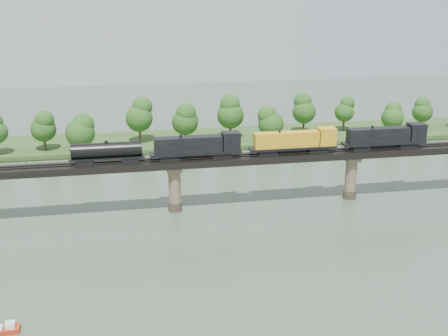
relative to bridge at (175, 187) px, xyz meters
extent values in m
plane|color=#39493A|center=(0.00, -30.00, -5.46)|extent=(400.00, 400.00, 0.00)
cube|color=#29451B|center=(0.00, 55.00, -4.66)|extent=(300.00, 24.00, 1.60)
cylinder|color=#473A2D|center=(0.00, 0.00, -4.46)|extent=(3.00, 3.00, 2.00)
cylinder|color=#7A6850|center=(0.00, 0.00, 0.04)|extent=(2.60, 2.60, 9.00)
cube|color=#7A6850|center=(0.00, 0.00, 4.04)|extent=(3.20, 3.20, 1.00)
cylinder|color=#473A2D|center=(40.00, 0.00, -4.46)|extent=(3.00, 3.00, 2.00)
cylinder|color=#7A6850|center=(40.00, 0.00, 0.04)|extent=(2.60, 2.60, 9.00)
cube|color=#7A6850|center=(40.00, 0.00, 4.04)|extent=(3.20, 3.20, 1.00)
cube|color=black|center=(0.00, 0.00, 5.29)|extent=(220.00, 5.00, 1.50)
cube|color=black|center=(0.00, -0.75, 6.12)|extent=(220.00, 0.12, 0.16)
cube|color=black|center=(0.00, 0.75, 6.12)|extent=(220.00, 0.12, 0.16)
cube|color=black|center=(0.00, -2.40, 6.74)|extent=(220.00, 0.10, 0.10)
cube|color=black|center=(0.00, 2.40, 6.74)|extent=(220.00, 0.10, 0.10)
cube|color=black|center=(0.00, -2.40, 6.39)|extent=(0.08, 0.08, 0.70)
cube|color=black|center=(0.00, 2.40, 6.39)|extent=(0.08, 0.08, 0.70)
cylinder|color=#382619|center=(-32.24, 48.84, -2.19)|extent=(0.70, 0.70, 3.34)
sphere|color=#1C4614|center=(-32.24, 48.84, 2.27)|extent=(7.18, 7.18, 7.18)
sphere|color=#1C4614|center=(-32.24, 48.84, 5.06)|extent=(5.39, 5.39, 5.39)
cylinder|color=#382619|center=(-22.01, 46.15, -2.45)|extent=(0.70, 0.70, 2.83)
sphere|color=#1C4614|center=(-22.01, 46.15, 1.32)|extent=(8.26, 8.26, 8.26)
sphere|color=#1C4614|center=(-22.01, 46.15, 3.68)|extent=(6.19, 6.19, 6.19)
cylinder|color=#382619|center=(-5.04, 52.68, -1.88)|extent=(0.70, 0.70, 3.96)
sphere|color=#1C4614|center=(-5.04, 52.68, 3.41)|extent=(8.07, 8.07, 8.07)
sphere|color=#1C4614|center=(-5.04, 52.68, 6.71)|extent=(6.05, 6.05, 6.05)
cylinder|color=#382619|center=(8.52, 51.14, -2.23)|extent=(0.70, 0.70, 3.27)
sphere|color=#1C4614|center=(8.52, 51.14, 2.13)|extent=(8.03, 8.03, 8.03)
sphere|color=#1C4614|center=(8.52, 51.14, 4.85)|extent=(6.02, 6.02, 6.02)
cylinder|color=#382619|center=(22.65, 52.31, -1.90)|extent=(0.70, 0.70, 3.92)
sphere|color=#1C4614|center=(22.65, 52.31, 3.33)|extent=(8.29, 8.29, 8.29)
sphere|color=#1C4614|center=(22.65, 52.31, 6.60)|extent=(6.21, 6.21, 6.21)
cylinder|color=#382619|center=(33.59, 45.35, -2.35)|extent=(0.70, 0.70, 3.02)
sphere|color=#1C4614|center=(33.59, 45.35, 1.69)|extent=(7.74, 7.74, 7.74)
sphere|color=#1C4614|center=(33.59, 45.35, 4.21)|extent=(5.80, 5.80, 5.80)
cylinder|color=#382619|center=(46.81, 54.03, -1.96)|extent=(0.70, 0.70, 3.80)
sphere|color=#1C4614|center=(46.81, 54.03, 3.10)|extent=(7.47, 7.47, 7.47)
sphere|color=#1C4614|center=(46.81, 54.03, 6.27)|extent=(5.60, 5.60, 5.60)
cylinder|color=#382619|center=(60.48, 54.26, -2.17)|extent=(0.70, 0.70, 3.38)
sphere|color=#1C4614|center=(60.48, 54.26, 2.34)|extent=(6.23, 6.23, 6.23)
sphere|color=#1C4614|center=(60.48, 54.26, 5.16)|extent=(4.67, 4.67, 4.67)
cylinder|color=#382619|center=(74.35, 48.39, -2.47)|extent=(0.70, 0.70, 2.77)
sphere|color=#1C4614|center=(74.35, 48.39, 1.22)|extent=(7.04, 7.04, 7.04)
sphere|color=#1C4614|center=(74.35, 48.39, 3.54)|extent=(5.28, 5.28, 5.28)
cylinder|color=#382619|center=(87.62, 53.57, -2.39)|extent=(0.70, 0.70, 2.94)
sphere|color=#1C4614|center=(87.62, 53.57, 1.54)|extent=(6.73, 6.73, 6.73)
sphere|color=#1C4614|center=(87.62, 53.57, 3.99)|extent=(5.05, 5.05, 5.05)
cube|color=black|center=(52.94, 0.00, 6.60)|extent=(4.07, 2.44, 1.12)
cube|color=black|center=(41.75, 0.00, 6.60)|extent=(4.07, 2.44, 1.12)
cube|color=black|center=(47.35, 0.00, 7.31)|extent=(19.33, 3.05, 0.51)
cube|color=black|center=(45.82, 0.00, 9.19)|extent=(14.24, 2.75, 3.26)
cube|color=black|center=(54.98, 0.00, 9.50)|extent=(3.66, 3.05, 3.87)
cylinder|color=black|center=(47.35, 0.00, 6.75)|extent=(6.10, 1.42, 1.42)
cube|color=black|center=(31.58, 0.00, 6.60)|extent=(4.07, 2.44, 1.12)
cube|color=black|center=(20.39, 0.00, 6.60)|extent=(4.07, 2.44, 1.12)
cube|color=black|center=(25.99, 0.00, 7.31)|extent=(19.33, 3.05, 0.51)
cube|color=gold|center=(24.46, 0.00, 9.19)|extent=(14.24, 2.75, 3.26)
cube|color=gold|center=(33.62, 0.00, 9.50)|extent=(3.66, 3.05, 3.87)
cylinder|color=black|center=(25.99, 0.00, 6.75)|extent=(6.10, 1.42, 1.42)
cube|color=black|center=(10.22, 0.00, 6.60)|extent=(4.07, 2.44, 1.12)
cube|color=black|center=(-0.97, 0.00, 6.60)|extent=(4.07, 2.44, 1.12)
cube|color=black|center=(4.62, 0.00, 7.31)|extent=(19.33, 3.05, 0.51)
cube|color=black|center=(3.10, 0.00, 9.19)|extent=(14.24, 2.75, 3.26)
cube|color=black|center=(12.25, 0.00, 9.50)|extent=(3.66, 3.05, 3.87)
cylinder|color=black|center=(4.62, 0.00, 6.75)|extent=(6.10, 1.42, 1.42)
cube|color=black|center=(-9.11, 0.00, 6.60)|extent=(3.56, 2.24, 1.12)
cube|color=black|center=(-18.27, 0.00, 6.60)|extent=(3.56, 2.24, 1.12)
cube|color=black|center=(-13.69, 0.00, 7.26)|extent=(15.26, 2.44, 0.31)
cylinder|color=black|center=(-13.69, 0.00, 8.89)|extent=(14.24, 3.05, 3.05)
cylinder|color=black|center=(-13.69, 0.00, 10.52)|extent=(0.71, 0.71, 0.51)
cube|color=white|center=(-27.32, -40.71, -4.33)|extent=(1.35, 1.35, 0.75)
camera|label=1|loc=(-10.59, -112.86, 40.38)|focal=45.00mm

